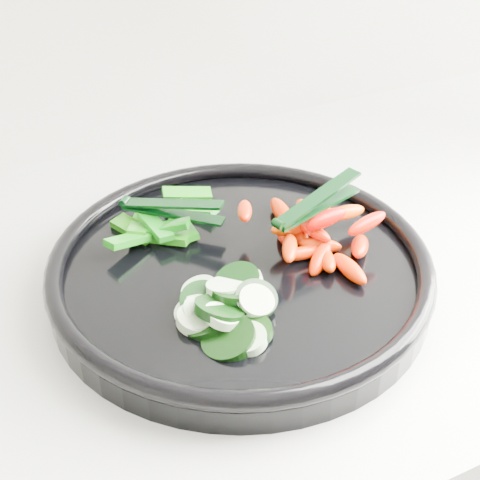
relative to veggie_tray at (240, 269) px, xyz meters
name	(u,v)px	position (x,y,z in m)	size (l,w,h in m)	color
veggie_tray	(240,269)	(0.00, 0.00, 0.00)	(0.39, 0.39, 0.04)	black
cucumber_pile	(221,311)	(-0.05, -0.06, 0.01)	(0.11, 0.12, 0.04)	black
carrot_pile	(315,231)	(0.08, 0.00, 0.02)	(0.14, 0.17, 0.05)	red
pepper_pile	(162,224)	(-0.05, 0.09, 0.01)	(0.14, 0.09, 0.04)	#176B0A
tong_carrot	(316,204)	(0.08, 0.00, 0.05)	(0.11, 0.05, 0.02)	black
tong_pepper	(169,208)	(-0.04, 0.09, 0.03)	(0.09, 0.09, 0.02)	black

